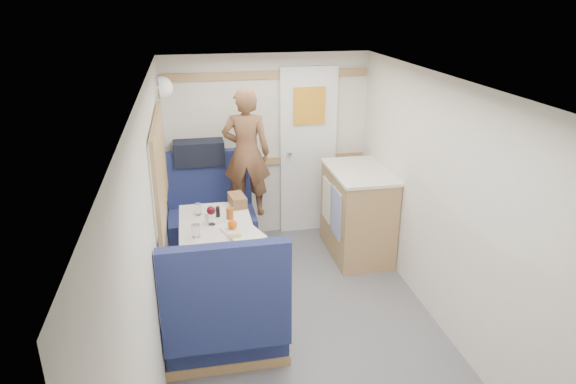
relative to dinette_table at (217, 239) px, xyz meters
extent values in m
plane|color=#515156|center=(0.65, -1.00, -0.57)|extent=(4.50, 4.50, 0.00)
plane|color=silver|center=(0.65, -1.00, 1.43)|extent=(4.50, 4.50, 0.00)
cube|color=silver|center=(0.65, 1.25, 0.43)|extent=(2.20, 0.02, 2.00)
cube|color=silver|center=(-0.45, -1.00, 0.43)|extent=(0.02, 4.50, 2.00)
cube|color=silver|center=(1.75, -1.00, 0.43)|extent=(0.02, 4.50, 2.00)
cube|color=olive|center=(0.65, 1.23, 0.28)|extent=(2.15, 0.02, 0.08)
cube|color=olive|center=(0.65, 1.23, 1.21)|extent=(2.15, 0.02, 0.08)
cube|color=#A7B79B|center=(-0.43, 0.00, 0.68)|extent=(0.04, 1.30, 0.72)
cube|color=white|center=(1.10, 1.22, 0.36)|extent=(0.62, 0.04, 1.86)
cube|color=orange|center=(1.10, 1.19, 0.88)|extent=(0.34, 0.03, 0.40)
cylinder|color=silver|center=(0.88, 1.17, 0.38)|extent=(0.04, 0.10, 0.04)
cube|color=white|center=(0.00, 0.00, 0.13)|extent=(0.62, 0.92, 0.04)
cylinder|color=silver|center=(0.00, 0.00, -0.22)|extent=(0.08, 0.08, 0.66)
cylinder|color=silver|center=(0.00, 0.00, -0.55)|extent=(0.36, 0.36, 0.03)
cube|color=navy|center=(0.00, 0.80, -0.34)|extent=(0.88, 0.50, 0.45)
cube|color=navy|center=(0.00, 1.08, 0.08)|extent=(0.88, 0.10, 0.80)
cube|color=olive|center=(0.00, 0.80, -0.53)|extent=(0.90, 0.52, 0.08)
cube|color=navy|center=(0.00, -0.80, -0.34)|extent=(0.88, 0.50, 0.45)
cube|color=navy|center=(0.00, -1.08, 0.08)|extent=(0.88, 0.10, 0.80)
cube|color=olive|center=(0.00, -0.80, -0.53)|extent=(0.90, 0.52, 0.08)
cube|color=olive|center=(0.00, 1.12, 0.31)|extent=(0.90, 0.14, 0.04)
sphere|color=white|center=(-0.39, 0.85, 1.18)|extent=(0.20, 0.20, 0.20)
cube|color=olive|center=(1.47, 0.55, -0.12)|extent=(0.54, 0.90, 0.90)
cube|color=silver|center=(1.47, 0.55, 0.34)|extent=(0.56, 0.92, 0.03)
cube|color=#5972B2|center=(1.19, 0.37, -0.02)|extent=(0.01, 0.30, 0.48)
cube|color=silver|center=(1.19, 0.73, -0.02)|extent=(0.01, 0.28, 0.44)
imported|color=brown|center=(0.37, 0.78, 0.53)|extent=(0.52, 0.39, 1.29)
cube|color=black|center=(-0.09, 1.12, 0.46)|extent=(0.52, 0.25, 0.25)
cube|color=white|center=(0.21, -0.26, 0.16)|extent=(0.37, 0.41, 0.02)
sphere|color=#DC5809|center=(0.13, -0.18, 0.21)|extent=(0.08, 0.08, 0.08)
cube|color=#E7D185|center=(0.13, -0.33, 0.19)|extent=(0.10, 0.07, 0.03)
cylinder|color=white|center=(-0.03, -0.02, 0.16)|extent=(0.06, 0.06, 0.01)
cylinder|color=white|center=(-0.03, -0.02, 0.21)|extent=(0.01, 0.01, 0.10)
sphere|color=#440712|center=(-0.03, -0.02, 0.28)|extent=(0.08, 0.08, 0.08)
cylinder|color=white|center=(-0.17, -0.24, 0.21)|extent=(0.07, 0.07, 0.11)
cylinder|color=white|center=(-0.14, 0.21, 0.21)|extent=(0.06, 0.06, 0.10)
cylinder|color=#964915|center=(0.13, 0.07, 0.20)|extent=(0.06, 0.06, 0.10)
cylinder|color=black|center=(0.03, 0.13, 0.20)|extent=(0.04, 0.04, 0.10)
cylinder|color=white|center=(-0.07, 0.02, 0.20)|extent=(0.04, 0.04, 0.09)
cube|color=brown|center=(0.22, 0.36, 0.20)|extent=(0.17, 0.26, 0.10)
camera|label=1|loc=(-0.16, -4.06, 2.00)|focal=32.00mm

